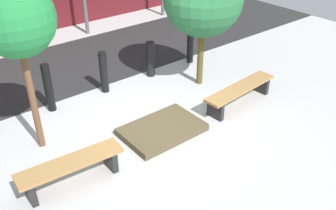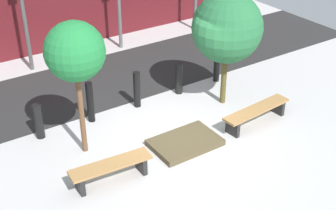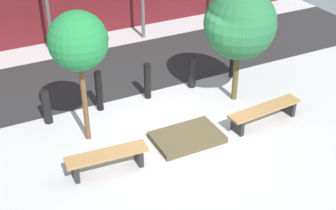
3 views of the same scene
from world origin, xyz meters
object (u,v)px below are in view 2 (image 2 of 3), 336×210
Objects in this scene: bollard_left at (90,102)px; tree_behind_left_bench at (75,52)px; tree_behind_right_bench at (227,28)px; bollard_far_left at (39,121)px; bollard_center at (137,89)px; bench_right at (256,112)px; bollard_right at (179,78)px; planter_bed at (185,142)px; bollard_far_right at (217,66)px; bench_left at (111,168)px.

tree_behind_left_bench is at bearing -122.19° from bollard_left.
tree_behind_right_bench is 5.13m from bollard_far_left.
tree_behind_right_bench is 2.82m from bollard_center.
tree_behind_right_bench is 3.03× the size of bollard_center.
bench_right is 0.67× the size of tree_behind_right_bench.
bollard_right reaches higher than bollard_far_left.
tree_behind_right_bench is at bearing 0.00° from tree_behind_left_bench.
bench_right is at bearing -49.71° from bollard_center.
bollard_far_right is (2.69, 2.20, 0.40)m from planter_bed.
bench_left is 0.58× the size of tree_behind_right_bench.
bollard_left is (0.69, 2.40, 0.22)m from bench_left.
tree_behind_left_bench is 3.52× the size of bollard_far_left.
tree_behind_right_bench is 2.11m from bollard_right.
bench_left is 1.77× the size of bollard_center.
tree_behind_right_bench reaches higher than bollard_far_left.
bollard_far_right is at bearing 39.24° from planter_bed.
planter_bed is at bearing 10.10° from bench_left.
bollard_left is at bearing 162.09° from tree_behind_right_bench.
tree_behind_left_bench is 4.07m from bollard_right.
bench_right is 1.87× the size of bollard_left.
bollard_far_right is (1.35, 0.00, 0.02)m from bollard_right.
tree_behind_left_bench is at bearing -166.99° from bollard_far_right.
bench_left is 2.50m from tree_behind_left_bench.
bollard_far_right reaches higher than bench_right.
tree_behind_left_bench is 1.03× the size of tree_behind_right_bench.
bollard_far_left is (-4.72, 2.40, 0.12)m from bench_right.
tree_behind_left_bench is 3.11× the size of bollard_center.
bollard_right is at bearing 0.00° from bollard_far_left.
bollard_right is (-0.69, 1.09, -1.67)m from tree_behind_right_bench.
planter_bed is at bearing 169.90° from bench_right.
tree_behind_right_bench is (0.00, 1.31, 1.80)m from bench_right.
tree_behind_left_bench reaches higher than bollard_center.
tree_behind_left_bench is at bearing 151.45° from planter_bed.
bollard_left is (-3.38, 2.40, 0.22)m from bench_right.
bollard_left reaches higher than bollard_far_left.
bollard_far_left is 4.04m from bollard_right.
planter_bed is at bearing -121.48° from bollard_right.
bollard_center is at bearing 90.00° from planter_bed.
tree_behind_right_bench is (4.07, 0.00, -0.33)m from tree_behind_left_bench.
bench_right is at bearing -90.00° from tree_behind_right_bench.
bench_right is 3.15m from bollard_center.
bollard_far_left is at bearing 180.00° from bollard_center.
bollard_center reaches higher than bollard_far_right.
tree_behind_left_bench is 2.88× the size of bollard_left.
bollard_left is 1.35m from bollard_center.
bench_right is 5.30m from bollard_far_left.
bench_left is 3.15m from bollard_center.
tree_behind_right_bench reaches higher than bollard_left.
bollard_left is 1.19× the size of bollard_right.
bollard_left reaches higher than bench_right.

